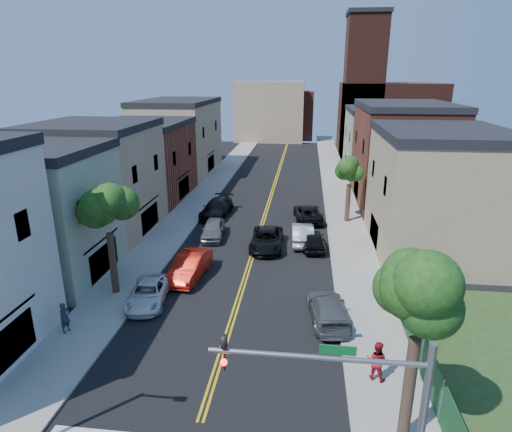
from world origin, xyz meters
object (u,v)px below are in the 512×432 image
(red_sedan, at_px, (190,266))
(silver_car_right, at_px, (302,233))
(grey_car_right, at_px, (328,309))
(pedestrian_left, at_px, (65,318))
(black_car_right, at_px, (313,240))
(dark_car_right_far, at_px, (308,213))
(white_pickup, at_px, (148,293))
(black_suv_lane, at_px, (267,239))
(grey_car_left, at_px, (213,229))
(pedestrian_right, at_px, (377,360))
(black_car_left, at_px, (217,208))

(red_sedan, height_order, silver_car_right, red_sedan)
(grey_car_right, bearing_deg, pedestrian_left, 5.02)
(black_car_right, bearing_deg, pedestrian_left, 41.68)
(black_car_right, bearing_deg, silver_car_right, -57.08)
(dark_car_right_far, bearing_deg, white_pickup, 53.84)
(white_pickup, height_order, dark_car_right_far, dark_car_right_far)
(black_car_right, bearing_deg, red_sedan, 32.27)
(black_car_right, distance_m, silver_car_right, 1.44)
(pedestrian_left, bearing_deg, grey_car_right, -56.86)
(grey_car_right, distance_m, black_car_right, 10.79)
(dark_car_right_far, bearing_deg, red_sedan, 52.33)
(white_pickup, bearing_deg, black_car_right, 37.55)
(grey_car_right, distance_m, black_suv_lane, 11.27)
(grey_car_left, bearing_deg, black_suv_lane, -26.20)
(pedestrian_right, bearing_deg, dark_car_right_far, -60.42)
(black_car_left, height_order, black_suv_lane, black_car_left)
(black_car_right, height_order, pedestrian_right, pedestrian_right)
(black_car_left, xyz_separation_m, pedestrian_left, (-3.92, -21.11, 0.18))
(white_pickup, distance_m, grey_car_right, 10.87)
(grey_car_left, xyz_separation_m, pedestrian_left, (-4.82, -15.18, 0.24))
(black_car_right, height_order, pedestrian_left, pedestrian_left)
(white_pickup, bearing_deg, silver_car_right, 43.21)
(black_car_right, bearing_deg, white_pickup, 40.30)
(white_pickup, bearing_deg, grey_car_right, -11.20)
(black_car_left, bearing_deg, white_pickup, -86.74)
(white_pickup, xyz_separation_m, pedestrian_left, (-3.19, -3.80, 0.36))
(black_car_left, bearing_deg, black_car_right, -32.32)
(silver_car_right, xyz_separation_m, dark_car_right_far, (0.44, 5.82, -0.07))
(grey_car_left, height_order, grey_car_right, grey_car_left)
(black_suv_lane, bearing_deg, pedestrian_right, -68.35)
(grey_car_left, xyz_separation_m, grey_car_right, (9.20, -12.16, -0.04))
(grey_car_right, distance_m, dark_car_right_far, 17.76)
(red_sedan, relative_size, black_suv_lane, 0.94)
(silver_car_right, distance_m, pedestrian_right, 17.23)
(red_sedan, xyz_separation_m, silver_car_right, (7.60, 7.44, -0.02))
(grey_car_left, distance_m, black_car_right, 8.59)
(pedestrian_left, bearing_deg, grey_car_left, 3.36)
(dark_car_right_far, relative_size, black_suv_lane, 0.99)
(white_pickup, height_order, silver_car_right, silver_car_right)
(silver_car_right, bearing_deg, black_suv_lane, 25.48)
(black_car_right, relative_size, pedestrian_right, 2.31)
(red_sedan, relative_size, pedestrian_right, 2.67)
(red_sedan, xyz_separation_m, black_car_left, (-0.90, 13.62, -0.01))
(dark_car_right_far, relative_size, pedestrian_left, 3.14)
(red_sedan, height_order, pedestrian_left, pedestrian_left)
(silver_car_right, xyz_separation_m, pedestrian_right, (3.56, -16.86, 0.29))
(red_sedan, distance_m, dark_car_right_far, 15.51)
(red_sedan, height_order, grey_car_left, red_sedan)
(silver_car_right, bearing_deg, black_car_left, -39.09)
(white_pickup, distance_m, dark_car_right_far, 19.51)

